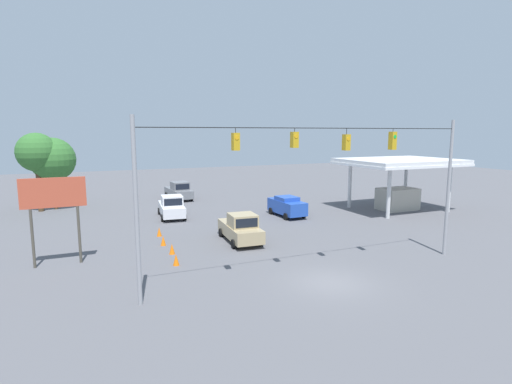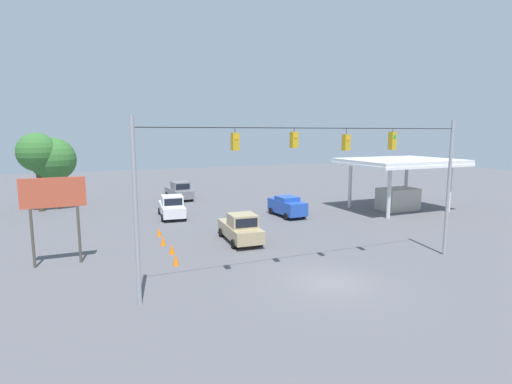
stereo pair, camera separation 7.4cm
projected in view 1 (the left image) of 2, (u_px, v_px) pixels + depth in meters
ground_plane at (331, 283)px, 20.91m from camera, size 140.00×140.00×0.00m
overhead_signal_span at (322, 176)px, 21.26m from camera, size 19.23×0.38×8.57m
pickup_truck_grey_withflow_deep at (179, 191)px, 46.88m from camera, size 2.49×5.59×2.12m
pickup_truck_tan_withflow_mid at (241, 228)px, 28.64m from camera, size 2.43×5.22×2.12m
pickup_truck_white_withflow_far at (172, 207)px, 36.82m from camera, size 2.55×5.26×2.12m
sedan_blue_oncoming_far at (287, 206)px, 37.37m from camera, size 2.22×4.49×1.87m
traffic_cone_nearest at (176, 260)px, 23.60m from camera, size 0.38×0.38×0.69m
traffic_cone_second at (172, 249)px, 25.78m from camera, size 0.38×0.38×0.69m
traffic_cone_third at (163, 241)px, 27.74m from camera, size 0.38×0.38×0.69m
traffic_cone_fourth at (159, 232)px, 30.23m from camera, size 0.38×0.38×0.69m
gas_station at (399, 173)px, 40.17m from camera, size 10.92×8.40×5.16m
roadside_billboard at (54, 201)px, 23.12m from camera, size 3.52×0.16×5.23m
tree_horizon_left at (53, 160)px, 40.25m from camera, size 4.39×4.39×7.30m
tree_horizon_right at (37, 153)px, 39.01m from camera, size 3.81×3.81×7.79m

